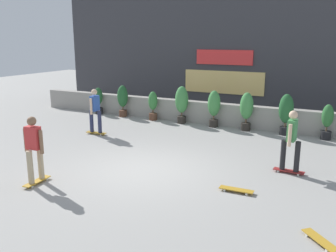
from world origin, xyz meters
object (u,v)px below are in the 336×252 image
potted_plant_6 (286,111)px  skater_by_wall_left (34,147)px  potted_plant_2 (153,105)px  potted_plant_4 (214,106)px  potted_plant_1 (123,99)px  skater_far_left (95,110)px  potted_plant_7 (327,120)px  potted_plant_0 (99,100)px  skater_foreground (291,139)px  potted_plant_5 (247,109)px  potted_plant_3 (182,102)px  skateboard_aside (236,190)px  skateboard_near_camera (320,240)px

potted_plant_6 → skater_by_wall_left: skater_by_wall_left is taller
potted_plant_2 → potted_plant_6: size_ratio=0.82×
potted_plant_4 → potted_plant_6: 2.79m
potted_plant_1 → skater_far_left: skater_far_left is taller
potted_plant_7 → potted_plant_2: bearing=-180.0°
potted_plant_1 → potted_plant_2: size_ratio=1.14×
potted_plant_0 → potted_plant_6: bearing=-0.0°
potted_plant_2 → skater_foreground: bearing=-32.3°
potted_plant_1 → skater_far_left: 3.25m
potted_plant_1 → skater_by_wall_left: (2.54, -7.61, 0.12)m
potted_plant_7 → potted_plant_5: bearing=-180.0°
potted_plant_2 → potted_plant_6: potted_plant_6 is taller
potted_plant_3 → potted_plant_7: 5.63m
potted_plant_7 → potted_plant_4: bearing=-180.0°
skater_far_left → skater_foreground: same height
potted_plant_4 → potted_plant_5: size_ratio=0.99×
skater_far_left → potted_plant_5: bearing=33.0°
potted_plant_1 → potted_plant_6: bearing=0.0°
potted_plant_1 → potted_plant_5: bearing=0.0°
skater_by_wall_left → potted_plant_5: bearing=67.5°
potted_plant_0 → skater_far_left: (2.24, -3.12, 0.27)m
skater_foreground → potted_plant_3: bearing=141.2°
potted_plant_4 → skater_foreground: skater_foreground is taller
potted_plant_0 → skater_foreground: size_ratio=0.73×
potted_plant_7 → skater_far_left: 8.30m
potted_plant_5 → skater_foreground: (2.28, -4.04, 0.08)m
potted_plant_5 → potted_plant_7: bearing=0.0°
skateboard_aside → skateboard_near_camera: bearing=-37.0°
potted_plant_2 → potted_plant_4: size_ratio=0.85×
skateboard_aside → potted_plant_5: bearing=103.3°
potted_plant_5 → skateboard_near_camera: size_ratio=2.08×
potted_plant_0 → potted_plant_2: 2.93m
potted_plant_1 → potted_plant_4: potted_plant_4 is taller
potted_plant_0 → skateboard_near_camera: 12.75m
potted_plant_5 → potted_plant_4: bearing=180.0°
skater_foreground → potted_plant_4: bearing=131.7°
potted_plant_3 → skater_foreground: size_ratio=0.92×
potted_plant_0 → skater_far_left: 3.85m
potted_plant_3 → skater_foreground: 6.45m
potted_plant_5 → potted_plant_7: (2.88, 0.00, -0.18)m
potted_plant_6 → skater_foreground: 4.12m
potted_plant_1 → skater_foreground: bearing=-26.9°
potted_plant_7 → skater_by_wall_left: bearing=-128.4°
potted_plant_0 → potted_plant_4: 5.73m
skater_far_left → skater_by_wall_left: bearing=-69.7°
potted_plant_0 → skater_by_wall_left: skater_by_wall_left is taller
skateboard_near_camera → potted_plant_3: bearing=129.6°
skater_foreground → skateboard_near_camera: 3.59m
potted_plant_1 → potted_plant_2: 1.58m
potted_plant_6 → potted_plant_2: bearing=180.0°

